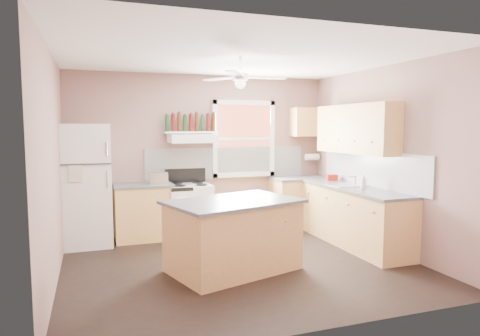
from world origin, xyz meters
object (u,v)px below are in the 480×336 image
object	(u,v)px
toaster	(159,178)
stove	(189,210)
refrigerator	(84,185)
cart	(242,213)
island	(233,237)

from	to	relation	value
toaster	stove	xyz separation A→B (m)	(0.50, 0.04, -0.56)
toaster	stove	size ratio (longest dim) A/B	0.33
refrigerator	cart	distance (m)	2.68
cart	toaster	bearing A→B (deg)	-176.34
toaster	stove	world-z (taller)	toaster
toaster	island	bearing A→B (deg)	-66.19
refrigerator	island	xyz separation A→B (m)	(1.79, -1.85, -0.50)
cart	island	bearing A→B (deg)	-113.42
toaster	cart	xyz separation A→B (m)	(1.47, 0.11, -0.69)
toaster	refrigerator	bearing A→B (deg)	-176.50
cart	island	xyz separation A→B (m)	(-0.81, -1.95, 0.13)
refrigerator	stove	world-z (taller)	refrigerator
toaster	cart	size ratio (longest dim) A/B	0.47
stove	refrigerator	bearing A→B (deg)	-178.76
stove	cart	size ratio (longest dim) A/B	1.43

